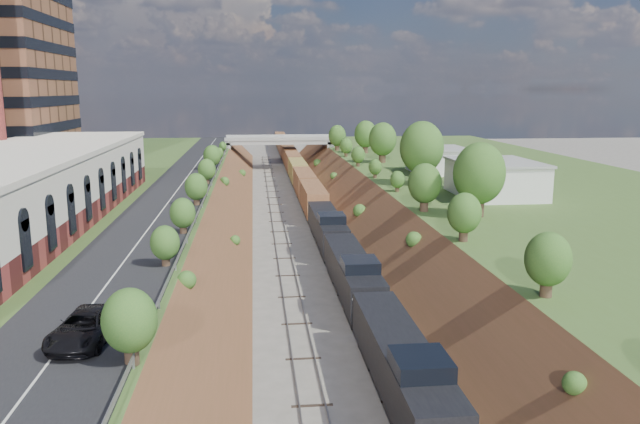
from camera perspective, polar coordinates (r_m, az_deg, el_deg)
platform_left at (r=86.36m, az=-24.43°, el=-0.05°), size 44.00×180.00×5.00m
platform_right at (r=90.55m, az=19.29°, el=0.80°), size 44.00×180.00×5.00m
embankment_left at (r=82.59m, az=-9.65°, el=-1.45°), size 10.00×180.00×10.00m
embankment_right at (r=84.07m, az=5.49°, el=-1.11°), size 10.00×180.00×10.00m
rail_left_track at (r=82.45m, az=-3.82°, el=-1.27°), size 1.58×180.00×0.18m
rail_right_track at (r=82.80m, az=-0.22°, el=-1.19°), size 1.58×180.00×0.18m
road at (r=82.07m, az=-12.90°, el=1.94°), size 8.00×180.00×0.10m
guardrail at (r=81.40m, az=-10.07°, el=2.33°), size 0.10×171.00×0.70m
commercial_building at (r=63.29m, az=-26.70°, el=1.52°), size 14.30×62.30×7.00m
overpass at (r=143.16m, az=-3.80°, el=5.97°), size 24.50×8.30×7.40m
white_building_near at (r=78.84m, az=15.70°, el=2.87°), size 9.00×12.00×4.00m
white_building_far at (r=99.32m, az=10.77°, el=4.61°), size 8.00×10.00×3.60m
tree_right_large at (r=65.10m, az=14.35°, el=3.38°), size 5.25×5.25×7.61m
tree_left_crest at (r=42.33m, az=-14.28°, el=-3.92°), size 2.45×2.45×3.55m
freight_train at (r=118.41m, az=-2.03°, el=3.75°), size 2.90×178.98×4.55m
suv at (r=34.44m, az=-20.63°, el=-9.82°), size 3.34×6.00×1.59m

